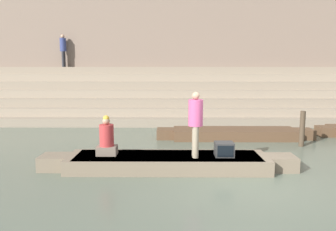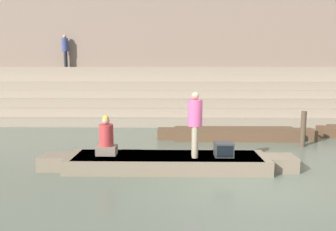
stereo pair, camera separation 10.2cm
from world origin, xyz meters
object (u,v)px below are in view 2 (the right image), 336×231
rowboat_main (167,162)px  person_rowing (106,139)px  moored_boat_shore (236,133)px  mooring_post (303,129)px  person_standing (195,120)px  tv_set (224,149)px  person_on_steps (65,48)px

rowboat_main → person_rowing: size_ratio=6.35×
moored_boat_shore → rowboat_main: bearing=-123.3°
mooring_post → rowboat_main: bearing=-150.2°
person_standing → moored_boat_shore: 4.54m
tv_set → mooring_post: size_ratio=0.40×
person_rowing → moored_boat_shore: 5.69m
rowboat_main → mooring_post: mooring_post is taller
rowboat_main → moored_boat_shore: rowboat_main is taller
rowboat_main → mooring_post: (4.62, 2.65, 0.41)m
person_rowing → person_on_steps: person_on_steps is taller
moored_boat_shore → mooring_post: bearing=-30.6°
person_standing → tv_set: bearing=1.3°
tv_set → moored_boat_shore: tv_set is taller
rowboat_main → person_rowing: 1.73m
moored_boat_shore → mooring_post: 2.45m
tv_set → moored_boat_shore: bearing=71.7°
rowboat_main → person_on_steps: person_on_steps is taller
tv_set → mooring_post: (3.12, 2.71, 0.05)m
moored_boat_shore → person_on_steps: 11.12m
rowboat_main → tv_set: bearing=-4.0°
rowboat_main → tv_set: tv_set is taller
moored_boat_shore → mooring_post: (2.08, -1.23, 0.41)m
rowboat_main → person_on_steps: bearing=118.7°
tv_set → moored_boat_shore: 4.09m
mooring_post → tv_set: bearing=-139.1°
rowboat_main → moored_boat_shore: 4.64m
rowboat_main → person_on_steps: 12.26m
rowboat_main → person_rowing: person_rowing is taller
mooring_post → person_on_steps: person_on_steps is taller
person_rowing → mooring_post: bearing=37.3°
tv_set → mooring_post: mooring_post is taller
person_on_steps → person_standing: bearing=-143.4°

